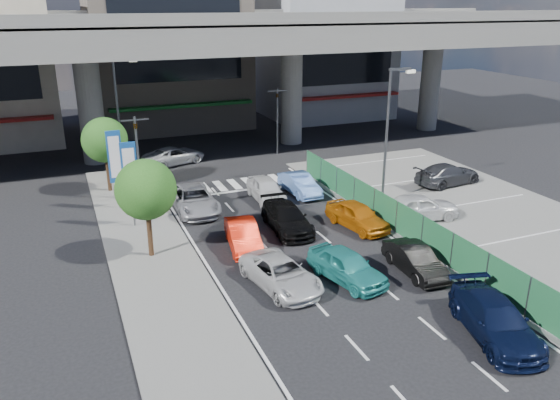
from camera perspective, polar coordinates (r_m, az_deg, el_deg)
name	(u,v)px	position (r m, az deg, el deg)	size (l,w,h in m)	color
ground	(321,267)	(25.19, 4.35, -7.02)	(120.00, 120.00, 0.00)	black
parking_lot	(482,218)	(32.61, 20.32, -1.73)	(12.00, 28.00, 0.06)	slate
sidewalk_left	(152,256)	(26.73, -13.25, -5.71)	(4.00, 30.00, 0.12)	slate
fence_run	(408,224)	(28.14, 13.21, -2.49)	(0.16, 22.00, 1.80)	#1F5C36
expressway	(195,39)	(43.28, -8.92, 16.29)	(64.00, 14.00, 10.75)	slate
building_center	(167,46)	(54.06, -11.74, 15.48)	(14.00, 10.90, 15.00)	gray
building_east	(324,57)	(58.44, 4.65, 14.65)	(12.00, 10.90, 12.00)	gray
traffic_light_left	(136,138)	(33.08, -14.78, 6.29)	(1.60, 1.24, 5.20)	#595B60
traffic_light_right	(277,105)	(42.69, -0.29, 9.94)	(1.60, 1.24, 5.20)	#595B60
street_lamp_right	(390,126)	(31.97, 11.40, 7.62)	(1.65, 0.22, 8.00)	#595B60
street_lamp_left	(120,107)	(38.75, -16.38, 9.35)	(1.65, 0.22, 8.00)	#595B60
signboard_near	(130,173)	(29.35, -15.42, 2.74)	(0.80, 0.14, 4.70)	#595B60
signboard_far	(115,159)	(32.18, -16.85, 4.10)	(0.80, 0.14, 4.70)	#595B60
tree_near	(146,190)	(25.49, -13.84, 1.04)	(2.80, 2.80, 4.80)	#382314
tree_far	(105,140)	(35.48, -17.85, 5.97)	(2.80, 2.80, 4.80)	#382314
minivan_navy_back	(495,319)	(21.48, 21.56, -11.54)	(1.93, 4.76, 1.38)	black
sedan_white_mid_left	(281,274)	(23.23, 0.11, -7.71)	(2.04, 4.43, 1.23)	silver
taxi_teal_mid	(347,266)	(23.88, 7.00, -6.85)	(1.63, 4.05, 1.38)	teal
hatch_black_mid_right	(415,260)	(25.10, 13.92, -6.11)	(1.32, 3.78, 1.24)	black
taxi_orange_left	(243,236)	(26.80, -3.89, -3.72)	(1.38, 3.97, 1.31)	red
sedan_black_mid	(287,218)	(28.85, 0.72, -1.87)	(1.87, 4.60, 1.33)	black
taxi_orange_right	(357,216)	(29.37, 8.08, -1.62)	(1.63, 4.05, 1.38)	#BB600B
wagon_silver_front_left	(194,199)	(31.81, -9.00, 0.05)	(2.29, 4.97, 1.38)	#94949A
sedan_white_front_mid	(266,189)	(33.15, -1.45, 1.13)	(1.63, 4.05, 1.38)	silver
kei_truck_front_right	(300,184)	(34.24, 2.06, 1.67)	(1.37, 3.92, 1.29)	#4E76B9
crossing_wagon_silver	(174,155)	(41.46, -10.99, 4.59)	(2.13, 4.62, 1.28)	#A9ABB1
parked_sedan_white	(419,207)	(30.98, 14.36, -0.69)	(1.74, 4.34, 1.48)	silver
parked_sedan_dgrey	(448,174)	(37.52, 17.12, 2.60)	(1.93, 4.74, 1.38)	#303135
traffic_cone	(384,200)	(32.70, 10.79, -0.03)	(0.36, 0.36, 0.69)	red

